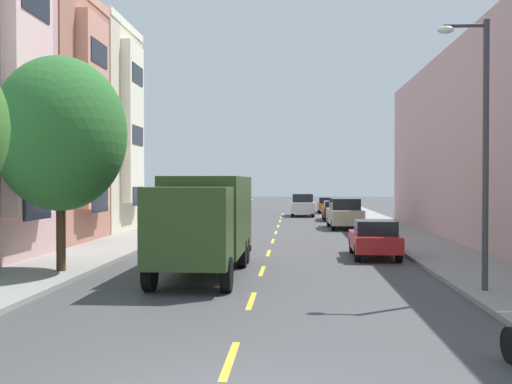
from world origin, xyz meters
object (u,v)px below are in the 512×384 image
object	(u,v)px
street_tree_second	(60,134)
parked_hatchback_teal	(240,204)
street_lamp	(480,135)
parked_wagon_orange	(327,204)
parked_hatchback_red	(374,239)
parked_wagon_burgundy	(335,210)
parked_wagon_sky	(191,224)
delivery_box_truck	(206,218)
parked_suv_champagne	(344,213)
moving_white_sedan	(303,205)
parked_hatchback_forest	(234,207)

from	to	relation	value
street_tree_second	parked_hatchback_teal	bearing A→B (deg)	87.22
street_lamp	parked_wagon_orange	world-z (taller)	street_lamp
parked_hatchback_red	parked_wagon_orange	size ratio (longest dim) A/B	0.85
street_tree_second	parked_wagon_burgundy	world-z (taller)	street_tree_second
street_tree_second	parked_wagon_sky	world-z (taller)	street_tree_second
street_tree_second	street_lamp	size ratio (longest dim) A/B	0.97
delivery_box_truck	parked_hatchback_teal	xyz separation A→B (m)	(-2.61, 40.32, -1.08)
parked_wagon_burgundy	parked_hatchback_teal	distance (m)	15.80
street_lamp	parked_hatchback_teal	distance (m)	44.89
parked_suv_champagne	parked_wagon_sky	size ratio (longest dim) A/B	1.03
parked_suv_champagne	delivery_box_truck	bearing A→B (deg)	-107.76
street_tree_second	parked_wagon_orange	distance (m)	40.24
parked_wagon_burgundy	parked_wagon_orange	size ratio (longest dim) A/B	1.00
delivery_box_truck	parked_wagon_sky	xyz separation A→B (m)	(-2.45, 11.15, -1.03)
parked_suv_champagne	parked_hatchback_red	distance (m)	14.55
parked_wagon_sky	moving_white_sedan	distance (m)	22.20
delivery_box_truck	parked_wagon_sky	bearing A→B (deg)	102.41
parked_wagon_burgundy	parked_hatchback_red	xyz separation A→B (m)	(0.03, -22.63, -0.05)
parked_wagon_sky	parked_hatchback_red	bearing A→B (deg)	-38.32
street_tree_second	street_lamp	xyz separation A→B (m)	(12.35, -2.63, -0.29)
street_lamp	parked_hatchback_forest	world-z (taller)	street_lamp
parked_wagon_burgundy	parked_suv_champagne	xyz separation A→B (m)	(0.07, -8.08, 0.18)
parked_wagon_burgundy	parked_hatchback_forest	xyz separation A→B (m)	(-8.48, 5.94, -0.05)
moving_white_sedan	street_tree_second	bearing A→B (deg)	-103.91
street_tree_second	delivery_box_truck	size ratio (longest dim) A/B	0.87
parked_suv_champagne	parked_hatchback_forest	distance (m)	16.43
street_lamp	parked_hatchback_red	xyz separation A→B (m)	(-1.72, 7.67, -3.49)
parked_wagon_burgundy	parked_hatchback_teal	xyz separation A→B (m)	(-8.62, 13.25, -0.05)
parked_wagon_orange	parked_suv_champagne	bearing A→B (deg)	-89.92
parked_hatchback_teal	street_tree_second	bearing A→B (deg)	-92.78
parked_wagon_orange	street_tree_second	bearing A→B (deg)	-105.42
street_tree_second	parked_wagon_orange	world-z (taller)	street_tree_second
street_tree_second	parked_wagon_sky	bearing A→B (deg)	79.65
delivery_box_truck	parked_wagon_burgundy	world-z (taller)	delivery_box_truck
parked_wagon_burgundy	street_tree_second	bearing A→B (deg)	-110.98
street_tree_second	parked_hatchback_forest	bearing A→B (deg)	86.38
delivery_box_truck	moving_white_sedan	distance (m)	32.72
parked_wagon_burgundy	parked_hatchback_forest	distance (m)	10.35
delivery_box_truck	parked_wagon_sky	world-z (taller)	delivery_box_truck
street_tree_second	parked_wagon_sky	distance (m)	12.51
parked_suv_champagne	moving_white_sedan	size ratio (longest dim) A/B	1.01
street_lamp	parked_hatchback_teal	size ratio (longest dim) A/B	1.76
delivery_box_truck	parked_suv_champagne	distance (m)	19.95
parked_wagon_burgundy	parked_hatchback_forest	size ratio (longest dim) A/B	1.18
parked_wagon_burgundy	moving_white_sedan	bearing A→B (deg)	113.89
parked_suv_champagne	moving_white_sedan	world-z (taller)	same
parked_hatchback_forest	parked_hatchback_red	distance (m)	29.80
moving_white_sedan	street_lamp	bearing A→B (deg)	-83.37
parked_hatchback_forest	moving_white_sedan	size ratio (longest dim) A/B	0.84
parked_suv_champagne	moving_white_sedan	bearing A→B (deg)	100.40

